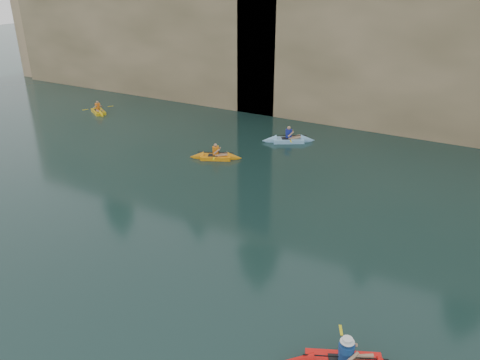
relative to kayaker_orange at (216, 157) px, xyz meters
The scene contains 9 objects.
ground 13.78m from the kayaker_orange, 63.00° to the right, with size 160.00×160.00×0.00m, color black.
cliff 19.69m from the kayaker_orange, 70.56° to the left, with size 70.00×16.00×12.00m, color tan.
cliff_slab_west 17.94m from the kayaker_orange, 143.10° to the left, with size 26.00×2.40×10.56m, color tan.
cliff_slab_center 14.34m from the kayaker_orange, 51.35° to the left, with size 24.00×2.40×11.40m, color tan.
sea_cave_west 15.33m from the kayaker_orange, 140.53° to the left, with size 4.50×1.00×4.00m, color black.
sea_cave_center 10.04m from the kayaker_orange, 76.87° to the left, with size 3.50×1.00×3.20m, color black.
kayaker_orange is the anchor object (origin of this frame).
kayaker_yellow 13.07m from the kayaker_orange, 163.99° to the left, with size 2.79×2.06×1.16m.
kayaker_ltblue_mid 5.23m from the kayaker_orange, 62.02° to the left, with size 3.25×2.38×1.27m.
Camera 1 is at (6.95, -8.60, 9.83)m, focal length 35.00 mm.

